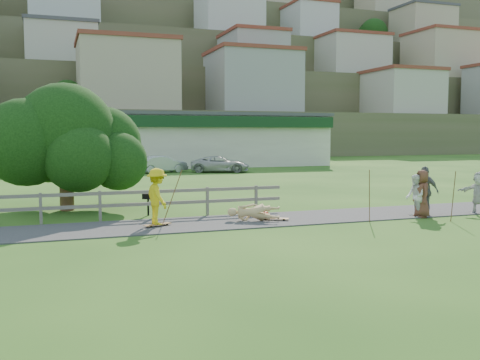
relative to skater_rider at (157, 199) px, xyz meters
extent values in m
plane|color=#245017|center=(2.29, -1.36, -0.95)|extent=(260.00, 260.00, 0.00)
cube|color=#343436|center=(2.29, 0.14, -0.93)|extent=(34.00, 3.00, 0.04)
cube|color=#635F57|center=(-3.71, 1.94, -0.40)|extent=(0.10, 0.10, 1.10)
cube|color=#635F57|center=(-1.71, 1.94, -0.40)|extent=(0.10, 0.10, 1.10)
cube|color=#635F57|center=(0.29, 1.94, -0.40)|extent=(0.10, 0.10, 1.10)
cube|color=#635F57|center=(2.29, 1.94, -0.40)|extent=(0.10, 0.10, 1.10)
cube|color=#635F57|center=(4.29, 1.94, -0.40)|extent=(0.10, 0.10, 1.10)
cube|color=#635F57|center=(-2.21, 1.94, 0.05)|extent=(15.00, 0.08, 0.12)
cube|color=#635F57|center=(-2.21, 1.94, -0.40)|extent=(15.00, 0.08, 0.12)
cube|color=beige|center=(6.29, 33.64, 1.45)|extent=(32.00, 10.00, 4.80)
cube|color=#14381A|center=(6.29, 28.44, 3.25)|extent=(32.00, 0.60, 1.00)
cube|color=#48484D|center=(6.29, 33.64, 4.00)|extent=(32.50, 10.50, 0.30)
cube|color=#4F5633|center=(2.29, 53.64, 2.05)|extent=(220.00, 14.00, 6.00)
cube|color=beige|center=(2.29, 53.64, 8.55)|extent=(10.00, 9.00, 7.00)
cube|color=#48484D|center=(2.29, 53.64, 12.30)|extent=(10.40, 9.40, 0.50)
cube|color=#4F5633|center=(2.29, 66.64, 5.55)|extent=(220.00, 14.00, 13.00)
cube|color=beige|center=(2.29, 66.64, 15.55)|extent=(10.00, 9.00, 7.00)
cube|color=#48484D|center=(2.29, 66.64, 19.30)|extent=(10.40, 9.40, 0.50)
cube|color=#4F5633|center=(2.29, 79.64, 9.55)|extent=(220.00, 14.00, 21.00)
cube|color=beige|center=(2.29, 79.64, 23.55)|extent=(10.00, 9.00, 7.00)
cube|color=#4F5633|center=(2.29, 92.64, 14.05)|extent=(220.00, 14.00, 30.00)
cube|color=#4F5633|center=(2.29, 106.64, 19.05)|extent=(220.00, 14.00, 40.00)
imported|color=yellow|center=(0.00, 0.00, 0.00)|extent=(0.92, 1.33, 1.89)
imported|color=#DDB87A|center=(3.43, -0.04, -0.61)|extent=(1.18, 1.86, 0.67)
imported|color=white|center=(9.48, -1.13, -0.13)|extent=(0.84, 0.95, 1.63)
imported|color=slate|center=(10.14, -0.80, 0.00)|extent=(0.92, 1.20, 1.90)
imported|color=brown|center=(9.75, -1.16, -0.05)|extent=(0.73, 0.97, 1.79)
imported|color=silver|center=(12.34, -1.27, -0.10)|extent=(1.05, 1.63, 1.68)
imported|color=#AEB1B6|center=(4.95, 24.87, -0.27)|extent=(4.35, 2.40, 1.36)
imported|color=#BABAB5|center=(9.54, 23.76, -0.29)|extent=(5.20, 3.58, 1.32)
sphere|color=#9D1A0A|center=(4.03, 0.31, -0.79)|extent=(0.31, 0.31, 0.31)
cylinder|color=brown|center=(0.60, 0.40, 0.07)|extent=(0.03, 0.03, 2.02)
cylinder|color=brown|center=(7.29, -1.45, -0.01)|extent=(0.03, 0.03, 1.88)
cylinder|color=brown|center=(10.21, -2.29, -0.04)|extent=(0.03, 0.03, 1.82)
camera|label=1|loc=(-3.24, -17.66, 2.20)|focal=40.00mm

